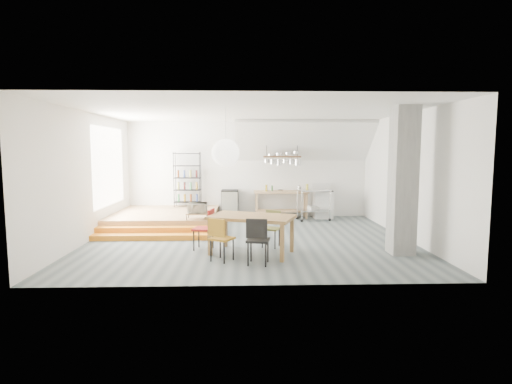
{
  "coord_description": "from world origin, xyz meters",
  "views": [
    {
      "loc": [
        -0.14,
        -9.99,
        2.26
      ],
      "look_at": [
        0.19,
        0.8,
        1.13
      ],
      "focal_mm": 28.0,
      "sensor_mm": 36.0,
      "label": 1
    }
  ],
  "objects_px": {
    "dining_table": "(252,220)",
    "mini_fridge": "(230,204)",
    "stove": "(323,204)",
    "rolling_cart": "(313,200)"
  },
  "relations": [
    {
      "from": "dining_table",
      "to": "mini_fridge",
      "type": "xyz_separation_m",
      "value": [
        -0.64,
        4.63,
        -0.28
      ]
    },
    {
      "from": "rolling_cart",
      "to": "dining_table",
      "type": "bearing_deg",
      "value": -126.66
    },
    {
      "from": "mini_fridge",
      "to": "rolling_cart",
      "type": "bearing_deg",
      "value": -10.45
    },
    {
      "from": "dining_table",
      "to": "rolling_cart",
      "type": "distance_m",
      "value": 4.63
    },
    {
      "from": "stove",
      "to": "rolling_cart",
      "type": "bearing_deg",
      "value": -130.9
    },
    {
      "from": "rolling_cart",
      "to": "mini_fridge",
      "type": "height_order",
      "value": "rolling_cart"
    },
    {
      "from": "stove",
      "to": "rolling_cart",
      "type": "xyz_separation_m",
      "value": [
        -0.4,
        -0.46,
        0.17
      ]
    },
    {
      "from": "stove",
      "to": "dining_table",
      "type": "distance_m",
      "value": 5.22
    },
    {
      "from": "dining_table",
      "to": "mini_fridge",
      "type": "distance_m",
      "value": 4.68
    },
    {
      "from": "stove",
      "to": "dining_table",
      "type": "bearing_deg",
      "value": -118.31
    }
  ]
}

